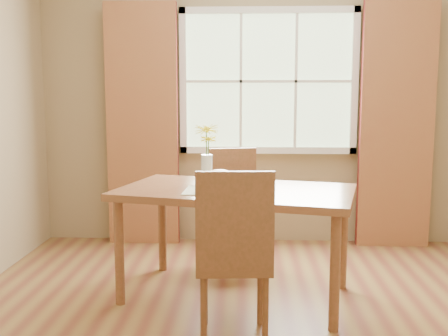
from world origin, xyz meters
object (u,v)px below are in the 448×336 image
dining_table (236,200)px  water_glass (265,184)px  croissant_sandwich (219,179)px  chair_far (235,202)px  chair_near (234,250)px  flower_vase (207,148)px

dining_table → water_glass: (0.19, -0.17, 0.14)m
croissant_sandwich → dining_table: bearing=32.1°
chair_far → water_glass: chair_far is taller
chair_near → chair_far: (-0.02, 1.41, -0.02)m
chair_far → water_glass: (0.21, -0.87, 0.29)m
dining_table → flower_vase: bearing=146.9°
croissant_sandwich → chair_near: bearing=-79.8°
dining_table → croissant_sandwich: (-0.11, -0.07, 0.15)m
croissant_sandwich → water_glass: size_ratio=1.38×
croissant_sandwich → flower_vase: 0.36m
chair_far → water_glass: 0.94m
dining_table → chair_near: 0.72m
dining_table → croissant_sandwich: bearing=-134.1°
chair_near → croissant_sandwich: size_ratio=5.77×
dining_table → water_glass: bearing=-27.6°
croissant_sandwich → flower_vase: flower_vase is taller
croissant_sandwich → water_glass: croissant_sandwich is taller
chair_far → flower_vase: flower_vase is taller
chair_near → flower_vase: flower_vase is taller
dining_table → chair_near: size_ratio=1.73×
croissant_sandwich → flower_vase: size_ratio=0.41×
chair_far → flower_vase: (-0.19, -0.47, 0.48)m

